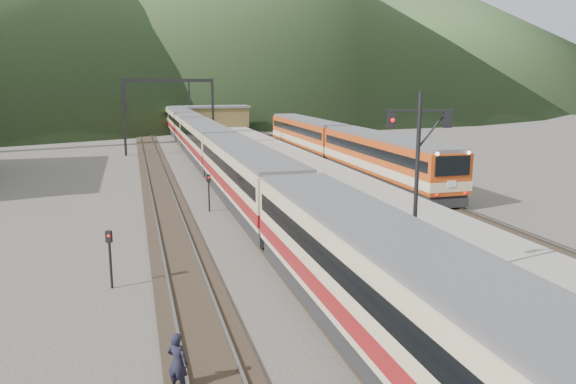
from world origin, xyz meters
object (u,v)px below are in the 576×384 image
object	(u,v)px
second_train	(338,145)
signal_mast	(417,170)
main_train	(205,141)
worker	(178,363)

from	to	relation	value
second_train	signal_mast	distance (m)	33.59
main_train	second_train	distance (m)	13.03
second_train	signal_mast	world-z (taller)	signal_mast
worker	second_train	bearing A→B (deg)	-78.62
main_train	second_train	size ratio (longest dim) A/B	2.65
signal_mast	worker	size ratio (longest dim) A/B	4.05
main_train	worker	bearing A→B (deg)	-98.23
main_train	signal_mast	world-z (taller)	signal_mast
second_train	worker	distance (m)	39.12
second_train	main_train	bearing A→B (deg)	151.92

